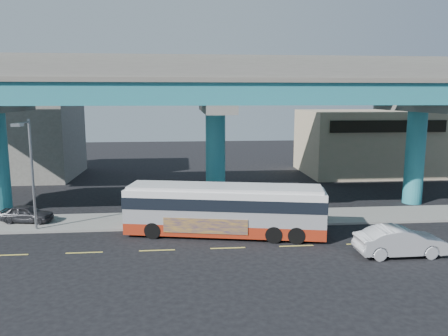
{
  "coord_description": "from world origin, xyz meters",
  "views": [
    {
      "loc": [
        -2.42,
        -24.0,
        8.56
      ],
      "look_at": [
        0.18,
        4.0,
        3.93
      ],
      "focal_mm": 35.0,
      "sensor_mm": 36.0,
      "label": 1
    }
  ],
  "objects": [
    {
      "name": "sedan",
      "position": [
        9.2,
        -2.3,
        0.79
      ],
      "size": [
        1.72,
        4.83,
        1.59
      ],
      "primitive_type": "imported",
      "rotation": [
        0.0,
        0.0,
        1.57
      ],
      "color": "silver",
      "rests_on": "ground"
    },
    {
      "name": "building_concrete",
      "position": [
        -20.0,
        24.0,
        4.5
      ],
      "size": [
        12.0,
        10.0,
        9.0
      ],
      "primitive_type": "cube",
      "color": "gray",
      "rests_on": "ground"
    },
    {
      "name": "ground",
      "position": [
        0.0,
        0.0,
        0.0
      ],
      "size": [
        120.0,
        120.0,
        0.0
      ],
      "primitive_type": "plane",
      "color": "black",
      "rests_on": "ground"
    },
    {
      "name": "sidewalk",
      "position": [
        0.0,
        5.5,
        0.07
      ],
      "size": [
        70.0,
        4.0,
        0.15
      ],
      "primitive_type": "cube",
      "color": "gray",
      "rests_on": "ground"
    },
    {
      "name": "street_lamp",
      "position": [
        -11.93,
        3.46,
        4.76
      ],
      "size": [
        0.5,
        2.33,
        7.03
      ],
      "color": "gray",
      "rests_on": "sidewalk"
    },
    {
      "name": "transit_bus",
      "position": [
        0.06,
        2.1,
        1.73
      ],
      "size": [
        12.53,
        5.06,
        3.15
      ],
      "rotation": [
        0.0,
        0.0,
        -0.2
      ],
      "color": "#9C2812",
      "rests_on": "ground"
    },
    {
      "name": "viaduct",
      "position": [
        -0.0,
        9.11,
        9.14
      ],
      "size": [
        52.0,
        12.4,
        11.7
      ],
      "color": "teal",
      "rests_on": "ground"
    },
    {
      "name": "building_beige",
      "position": [
        18.0,
        22.98,
        3.51
      ],
      "size": [
        14.0,
        10.23,
        7.0
      ],
      "color": "tan",
      "rests_on": "ground"
    },
    {
      "name": "lane_markings",
      "position": [
        -0.0,
        -0.3,
        0.01
      ],
      "size": [
        58.0,
        0.12,
        0.01
      ],
      "color": "#D8C64C",
      "rests_on": "ground"
    },
    {
      "name": "stop_sign",
      "position": [
        4.07,
        4.18,
        2.04
      ],
      "size": [
        0.78,
        0.09,
        2.61
      ],
      "rotation": [
        0.0,
        0.0,
        -0.35
      ],
      "color": "gray",
      "rests_on": "sidewalk"
    },
    {
      "name": "parked_car",
      "position": [
        -13.06,
        5.68,
        0.74
      ],
      "size": [
        2.49,
        3.89,
        1.17
      ],
      "primitive_type": "imported",
      "rotation": [
        0.0,
        0.0,
        1.41
      ],
      "color": "#2F2F34",
      "rests_on": "sidewalk"
    }
  ]
}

